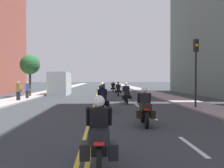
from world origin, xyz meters
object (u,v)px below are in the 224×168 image
object	(u,v)px
motorcycle_3	(126,95)
pedestrian_2	(27,90)
traffic_light_near	(196,61)
motorcycle_0	(99,139)
motorcycle_7	(113,88)
street_tree_0	(30,65)
motorcycle_2	(102,100)
motorcycle_1	(145,110)
motorcycle_5	(118,90)
motorcycle_4	(102,93)
parked_truck	(61,84)
pedestrian_0	(18,91)
motorcycle_6	(103,89)

from	to	relation	value
motorcycle_3	pedestrian_2	distance (m)	10.23
traffic_light_near	motorcycle_0	bearing A→B (deg)	-118.74
motorcycle_7	street_tree_0	world-z (taller)	street_tree_0
motorcycle_2	pedestrian_2	distance (m)	12.17
motorcycle_3	traffic_light_near	bearing A→B (deg)	-45.15
motorcycle_3	street_tree_0	size ratio (longest dim) A/B	0.46
motorcycle_0	street_tree_0	xyz separation A→B (m)	(-7.79, 23.63, 2.86)
traffic_light_near	street_tree_0	world-z (taller)	street_tree_0
motorcycle_0	pedestrian_2	size ratio (longest dim) A/B	1.28
street_tree_0	motorcycle_1	bearing A→B (deg)	-62.18
motorcycle_5	pedestrian_2	bearing A→B (deg)	-146.70
traffic_light_near	street_tree_0	xyz separation A→B (m)	(-13.94, 12.41, 0.39)
motorcycle_1	motorcycle_3	xyz separation A→B (m)	(0.15, 9.98, 0.03)
motorcycle_0	motorcycle_1	world-z (taller)	motorcycle_1
motorcycle_2	motorcycle_4	world-z (taller)	motorcycle_4
street_tree_0	parked_truck	size ratio (longest dim) A/B	0.71
motorcycle_1	motorcycle_2	xyz separation A→B (m)	(-1.76, 4.82, 0.02)
motorcycle_5	motorcycle_2	bearing A→B (deg)	-93.86
motorcycle_7	motorcycle_1	bearing A→B (deg)	-89.12
pedestrian_2	street_tree_0	xyz separation A→B (m)	(-0.70, 3.65, 2.64)
pedestrian_2	motorcycle_1	bearing A→B (deg)	-71.80
motorcycle_2	motorcycle_7	world-z (taller)	motorcycle_7
motorcycle_0	traffic_light_near	xyz separation A→B (m)	(6.15, 11.22, 2.47)
pedestrian_2	pedestrian_0	bearing A→B (deg)	-104.54
motorcycle_1	traffic_light_near	distance (m)	7.68
motorcycle_5	pedestrian_2	xyz separation A→B (m)	(-9.08, -5.24, 0.23)
street_tree_0	motorcycle_4	bearing A→B (deg)	-24.46
street_tree_0	motorcycle_3	bearing A→B (deg)	-40.28
motorcycle_3	motorcycle_1	bearing A→B (deg)	-91.26
motorcycle_5	pedestrian_0	size ratio (longest dim) A/B	1.24
traffic_light_near	pedestrian_2	bearing A→B (deg)	146.49
motorcycle_7	pedestrian_2	distance (m)	17.56
motorcycle_2	motorcycle_5	size ratio (longest dim) A/B	0.99
motorcycle_1	motorcycle_3	distance (m)	9.98
motorcycle_2	street_tree_0	distance (m)	15.87
motorcycle_0	pedestrian_0	bearing A→B (deg)	111.66
traffic_light_near	parked_truck	size ratio (longest dim) A/B	0.70
motorcycle_1	street_tree_0	world-z (taller)	street_tree_0
motorcycle_7	parked_truck	world-z (taller)	parked_truck
traffic_light_near	motorcycle_2	bearing A→B (deg)	-170.10
motorcycle_2	parked_truck	xyz separation A→B (m)	(-5.23, 17.73, 0.60)
street_tree_0	parked_truck	bearing A→B (deg)	58.07
motorcycle_7	pedestrian_2	size ratio (longest dim) A/B	1.24
motorcycle_2	pedestrian_2	size ratio (longest dim) A/B	1.29
motorcycle_2	pedestrian_2	bearing A→B (deg)	123.49
motorcycle_0	street_tree_0	distance (m)	25.04
parked_truck	traffic_light_near	bearing A→B (deg)	-55.93
pedestrian_0	motorcycle_6	bearing A→B (deg)	65.71
motorcycle_3	parked_truck	xyz separation A→B (m)	(-7.14, 12.57, 0.59)
motorcycle_4	motorcycle_2	bearing A→B (deg)	-91.69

